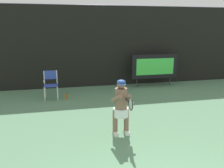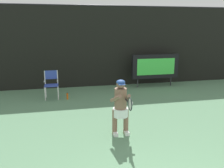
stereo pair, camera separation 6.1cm
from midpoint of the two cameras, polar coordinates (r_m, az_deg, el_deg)
backdrop_screen at (r=10.66m, az=-3.98°, el=9.05°), size 18.00×0.12×3.66m
scoreboard at (r=10.83m, az=10.80°, el=4.30°), size 2.20×0.21×1.50m
umpire_chair at (r=9.20m, az=-14.58°, el=0.29°), size 0.52×0.44×1.08m
water_bottle at (r=9.05m, az=-10.78°, el=-2.98°), size 0.07×0.07×0.27m
tennis_player at (r=5.89m, az=2.46°, el=-5.29°), size 0.54×0.61×1.46m
tennis_racket at (r=5.41m, az=4.75°, el=-4.91°), size 0.03×0.60×0.31m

